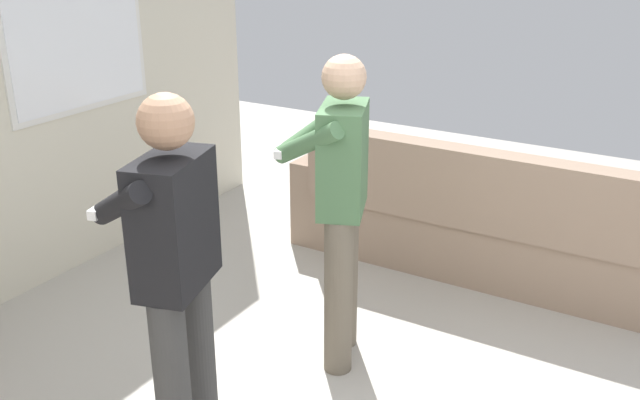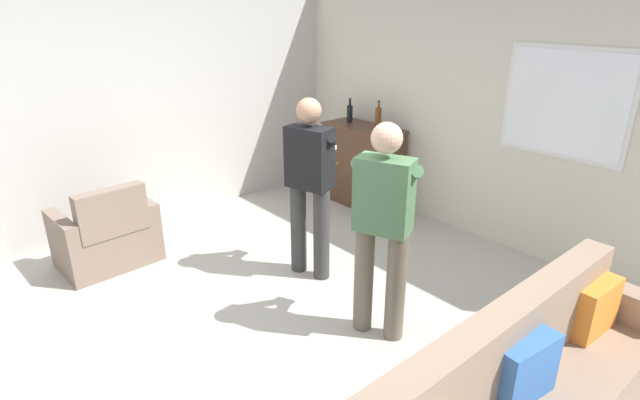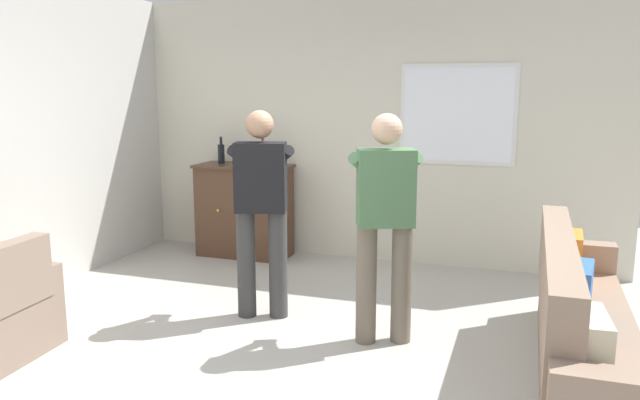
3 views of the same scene
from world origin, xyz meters
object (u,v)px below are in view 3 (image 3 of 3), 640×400
at_px(couch, 580,331).
at_px(sideboard_cabinet, 244,210).
at_px(person_standing_left, 261,204).
at_px(person_standing_right, 385,217).
at_px(bottle_wine_green, 263,153).
at_px(bottle_liquor_amber, 221,153).

relative_size(couch, sideboard_cabinet, 2.50).
xyz_separation_m(person_standing_left, person_standing_right, (1.05, -0.19, 0.00)).
xyz_separation_m(couch, bottle_wine_green, (-3.09, 2.11, 0.79)).
xyz_separation_m(sideboard_cabinet, person_standing_left, (0.94, -1.63, 0.43)).
height_order(couch, person_standing_right, person_standing_right).
xyz_separation_m(bottle_liquor_amber, person_standing_left, (1.23, -1.68, -0.19)).
bearing_deg(couch, person_standing_right, 168.35).
distance_m(couch, sideboard_cabinet, 3.92).
height_order(person_standing_left, person_standing_right, same).
distance_m(bottle_wine_green, bottle_liquor_amber, 0.51).
relative_size(couch, person_standing_left, 1.55).
bearing_deg(sideboard_cabinet, couch, -32.25).
xyz_separation_m(couch, person_standing_right, (-1.32, 0.27, 0.58)).
height_order(couch, bottle_liquor_amber, bottle_liquor_amber).
distance_m(bottle_liquor_amber, person_standing_left, 2.09).
distance_m(couch, person_standing_right, 1.47).
height_order(couch, bottle_wine_green, bottle_wine_green).
bearing_deg(sideboard_cabinet, bottle_wine_green, 4.06).
xyz_separation_m(sideboard_cabinet, bottle_liquor_amber, (-0.29, 0.05, 0.62)).
bearing_deg(bottle_liquor_amber, person_standing_left, -53.77).
relative_size(bottle_wine_green, person_standing_right, 0.20).
bearing_deg(bottle_liquor_amber, person_standing_right, -39.25).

